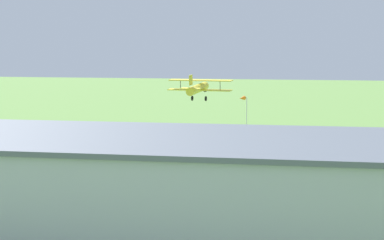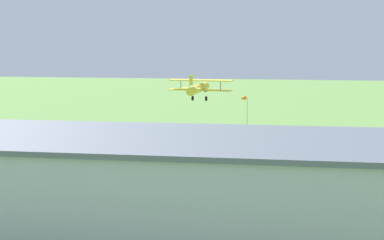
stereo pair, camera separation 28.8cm
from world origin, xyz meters
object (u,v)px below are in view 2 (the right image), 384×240
person_crossing_taxiway (358,174)px  person_by_parked_cars (26,173)px  biplane (199,88)px  windsock (243,101)px  hangar (153,180)px  car_black (4,166)px

person_crossing_taxiway → person_by_parked_cars: 32.03m
biplane → windsock: (-4.86, -7.94, -2.38)m
hangar → person_by_parked_cars: size_ratio=20.55×
biplane → windsock: size_ratio=1.42×
person_crossing_taxiway → hangar: bearing=47.8°
hangar → windsock: (-0.83, -42.09, 2.22)m
person_crossing_taxiway → windsock: 29.40m
person_by_parked_cars → windsock: (-16.83, -31.75, 4.62)m
person_by_parked_cars → windsock: size_ratio=0.28×
biplane → person_crossing_taxiway: bearing=138.4°
hangar → car_black: bearing=-32.9°
car_black → windsock: (-20.84, -29.15, 4.69)m
person_by_parked_cars → car_black: bearing=-32.9°
hangar → biplane: 34.69m
hangar → person_by_parked_cars: 19.20m
biplane → person_crossing_taxiway: size_ratio=4.98×
hangar → person_by_parked_cars: bearing=-32.9°
biplane → windsock: 9.61m
hangar → person_crossing_taxiway: (-15.34, -16.94, -2.37)m
person_by_parked_cars → windsock: bearing=-117.9°
car_black → person_by_parked_cars: person_by_parked_cars is taller
person_crossing_taxiway → car_black: bearing=6.5°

